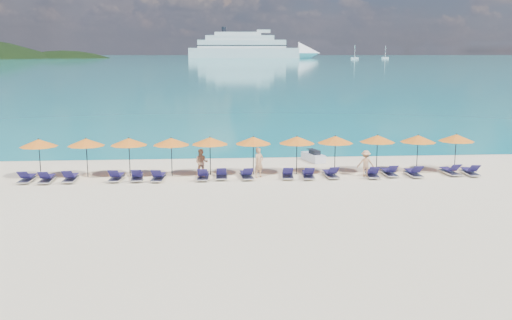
{
  "coord_description": "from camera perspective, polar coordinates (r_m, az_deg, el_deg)",
  "views": [
    {
      "loc": [
        -2.33,
        -27.75,
        7.11
      ],
      "look_at": [
        0.0,
        3.0,
        1.2
      ],
      "focal_mm": 40.0,
      "sensor_mm": 36.0,
      "label": 1
    }
  ],
  "objects": [
    {
      "name": "lounger_7",
      "position": [
        32.3,
        -3.47,
        -1.46
      ],
      "size": [
        0.65,
        1.71,
        0.66
      ],
      "rotation": [
        0.0,
        0.0,
        -0.02
      ],
      "color": "silver",
      "rests_on": "ground"
    },
    {
      "name": "lounger_1",
      "position": [
        33.34,
        -20.19,
        -1.73
      ],
      "size": [
        0.64,
        1.71,
        0.66
      ],
      "rotation": [
        0.0,
        0.0,
        0.01
      ],
      "color": "silver",
      "rests_on": "ground"
    },
    {
      "name": "lounger_10",
      "position": [
        32.44,
        5.25,
        -1.43
      ],
      "size": [
        0.73,
        1.74,
        0.66
      ],
      "rotation": [
        0.0,
        0.0,
        -0.07
      ],
      "color": "silver",
      "rests_on": "ground"
    },
    {
      "name": "lounger_4",
      "position": [
        32.49,
        -11.8,
        -1.6
      ],
      "size": [
        0.73,
        1.74,
        0.66
      ],
      "rotation": [
        0.0,
        0.0,
        0.07
      ],
      "color": "silver",
      "rests_on": "ground"
    },
    {
      "name": "lounger_6",
      "position": [
        32.12,
        -5.31,
        -1.56
      ],
      "size": [
        0.69,
        1.72,
        0.66
      ],
      "rotation": [
        0.0,
        0.0,
        -0.04
      ],
      "color": "silver",
      "rests_on": "ground"
    },
    {
      "name": "umbrella_4",
      "position": [
        32.95,
        -4.63,
        1.92
      ],
      "size": [
        2.1,
        2.1,
        2.28
      ],
      "color": "black",
      "rests_on": "ground"
    },
    {
      "name": "umbrella_2",
      "position": [
        33.33,
        -12.6,
        1.8
      ],
      "size": [
        2.1,
        2.1,
        2.28
      ],
      "color": "black",
      "rests_on": "ground"
    },
    {
      "name": "lounger_5",
      "position": [
        32.18,
        -9.73,
        -1.65
      ],
      "size": [
        0.78,
        1.75,
        0.66
      ],
      "rotation": [
        0.0,
        0.0,
        -0.09
      ],
      "color": "silver",
      "rests_on": "ground"
    },
    {
      "name": "lounger_3",
      "position": [
        32.63,
        -13.8,
        -1.63
      ],
      "size": [
        0.74,
        1.74,
        0.66
      ],
      "rotation": [
        0.0,
        0.0,
        -0.07
      ],
      "color": "silver",
      "rests_on": "ground"
    },
    {
      "name": "ground",
      "position": [
        28.74,
        0.45,
        -3.47
      ],
      "size": [
        1400.0,
        1400.0,
        0.0
      ],
      "primitive_type": "plane",
      "color": "beige"
    },
    {
      "name": "lounger_2",
      "position": [
        33.14,
        -18.07,
        -1.67
      ],
      "size": [
        0.62,
        1.7,
        0.66
      ],
      "rotation": [
        0.0,
        0.0,
        0.0
      ],
      "color": "silver",
      "rests_on": "ground"
    },
    {
      "name": "umbrella_3",
      "position": [
        32.95,
        -8.48,
        1.84
      ],
      "size": [
        2.1,
        2.1,
        2.28
      ],
      "color": "black",
      "rests_on": "ground"
    },
    {
      "name": "beachgoer_b",
      "position": [
        32.98,
        -5.47,
        -0.26
      ],
      "size": [
        0.82,
        0.54,
        1.57
      ],
      "primitive_type": "imported",
      "rotation": [
        0.0,
        0.0,
        -0.13
      ],
      "color": "tan",
      "rests_on": "ground"
    },
    {
      "name": "lounger_14",
      "position": [
        34.02,
        15.48,
        -1.21
      ],
      "size": [
        0.69,
        1.72,
        0.66
      ],
      "rotation": [
        0.0,
        0.0,
        0.04
      ],
      "color": "silver",
      "rests_on": "ground"
    },
    {
      "name": "umbrella_9",
      "position": [
        35.0,
        15.91,
        2.06
      ],
      "size": [
        2.1,
        2.1,
        2.28
      ],
      "color": "black",
      "rests_on": "ground"
    },
    {
      "name": "umbrella_1",
      "position": [
        33.78,
        -16.63,
        1.72
      ],
      "size": [
        2.1,
        2.1,
        2.28
      ],
      "color": "black",
      "rests_on": "ground"
    },
    {
      "name": "sailboat_near",
      "position": [
        515.7,
        9.83,
        10.04
      ],
      "size": [
        6.84,
        2.28,
        12.53
      ],
      "color": "silver",
      "rests_on": "ground"
    },
    {
      "name": "lounger_8",
      "position": [
        32.22,
        -0.96,
        -1.47
      ],
      "size": [
        0.77,
        1.75,
        0.66
      ],
      "rotation": [
        0.0,
        0.0,
        0.09
      ],
      "color": "silver",
      "rests_on": "ground"
    },
    {
      "name": "sailboat_far",
      "position": [
        549.05,
        12.79,
        9.96
      ],
      "size": [
        6.5,
        2.17,
        11.91
      ],
      "color": "silver",
      "rests_on": "ground"
    },
    {
      "name": "umbrella_6",
      "position": [
        33.26,
        4.11,
        2.01
      ],
      "size": [
        2.1,
        2.1,
        2.28
      ],
      "color": "black",
      "rests_on": "ground"
    },
    {
      "name": "lounger_11",
      "position": [
        32.78,
        7.48,
        -1.35
      ],
      "size": [
        0.76,
        1.75,
        0.66
      ],
      "rotation": [
        0.0,
        0.0,
        0.08
      ],
      "color": "silver",
      "rests_on": "ground"
    },
    {
      "name": "lounger_0",
      "position": [
        33.81,
        -21.92,
        -1.68
      ],
      "size": [
        0.66,
        1.71,
        0.66
      ],
      "rotation": [
        0.0,
        0.0,
        -0.02
      ],
      "color": "silver",
      "rests_on": "ground"
    },
    {
      "name": "lounger_13",
      "position": [
        33.81,
        13.18,
        -1.17
      ],
      "size": [
        0.65,
        1.71,
        0.66
      ],
      "rotation": [
        0.0,
        0.0,
        0.02
      ],
      "color": "silver",
      "rests_on": "ground"
    },
    {
      "name": "lounger_9",
      "position": [
        32.4,
        3.19,
        -1.42
      ],
      "size": [
        0.78,
        1.75,
        0.66
      ],
      "rotation": [
        0.0,
        0.0,
        -0.1
      ],
      "color": "silver",
      "rests_on": "ground"
    },
    {
      "name": "lounger_16",
      "position": [
        35.36,
        20.64,
        -1.07
      ],
      "size": [
        0.69,
        1.73,
        0.66
      ],
      "rotation": [
        0.0,
        0.0,
        -0.04
      ],
      "color": "silver",
      "rests_on": "ground"
    },
    {
      "name": "umbrella_10",
      "position": [
        36.06,
        19.4,
        2.11
      ],
      "size": [
        2.1,
        2.1,
        2.28
      ],
      "color": "black",
      "rests_on": "ground"
    },
    {
      "name": "cruise_ship",
      "position": [
        591.19,
        -0.05,
        11.09
      ],
      "size": [
        134.5,
        27.25,
        37.22
      ],
      "rotation": [
        0.0,
        0.0,
        -0.04
      ],
      "color": "silver",
      "rests_on": "ground"
    },
    {
      "name": "umbrella_5",
      "position": [
        33.01,
        -0.27,
        1.97
      ],
      "size": [
        2.1,
        2.1,
        2.28
      ],
      "color": "black",
      "rests_on": "ground"
    },
    {
      "name": "umbrella_7",
      "position": [
        33.65,
        7.94,
        2.04
      ],
      "size": [
        2.1,
        2.1,
        2.28
      ],
      "color": "black",
      "rests_on": "ground"
    },
    {
      "name": "headland_small",
      "position": [
        607.48,
        -18.51,
        6.31
      ],
      "size": [
        162.0,
        126.0,
        85.5
      ],
      "color": "black",
      "rests_on": "ground"
    },
    {
      "name": "beachgoer_a",
      "position": [
        32.41,
        0.29,
        -0.26
      ],
      "size": [
        0.75,
        0.72,
        1.73
      ],
      "primitive_type": "imported",
      "rotation": [
        0.0,
        0.0,
        0.68
      ],
      "color": "tan",
      "rests_on": "ground"
    },
    {
      "name": "beachgoer_c",
      "position": [
        33.33,
        10.92,
        -0.34
      ],
      "size": [
        1.06,
        0.66,
        1.51
      ],
      "primitive_type": "imported",
      "rotation": [
        0.0,
        0.0,
        2.92
      ],
      "color": "tan",
      "rests_on": "ground"
    },
    {
      "name": "jetski",
      "position": [
        37.49,
        5.77,
        0.34
      ],
      "size": [
        1.36,
        2.25,
        0.75
      ],
      "rotation": [
        0.0,
        0.0,
        0.29
      ],
      "color": "white",
      "rests_on": "ground"
    },
    {
      "name": "lounger_15",
      "position": [
        35.12,
        18.84,
        -1.03
      ],
      "size": [
        0.79,
        1.75,
        0.66
      ],
      "rotation": [
        0.0,
        0.0,
        0.1
      ],
      "color": "silver",
      "rests_on": "ground"
    },
    {
      "name": "umbrella_0",
      "position": [
        34.37,
        -20.91,
        1.61
      ],
      "size": [
        2.1,
        2.1,
        2.28
      ],
      "color": "black",
      "rests_on": "ground"
    },
    {
      "name": "sea",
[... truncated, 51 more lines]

